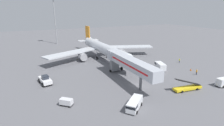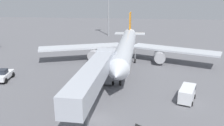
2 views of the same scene
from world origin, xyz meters
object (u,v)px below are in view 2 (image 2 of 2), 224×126
Objects in this scene: pushback_tug at (4,75)px; service_van_rear_right at (187,93)px; jet_bridge at (96,73)px; airplane_at_gate at (126,47)px.

pushback_tug is 35.84m from service_van_rear_right.
jet_bridge reaches higher than service_van_rear_right.
pushback_tug is at bearing 172.33° from service_van_rear_right.
pushback_tug is (-23.83, -15.99, -3.18)m from airplane_at_gate.
jet_bridge is at bearing -167.47° from service_van_rear_right.
pushback_tug is 1.09× the size of service_van_rear_right.
jet_bridge reaches higher than pushback_tug.
airplane_at_gate is at bearing 33.86° from pushback_tug.
jet_bridge is (-2.88, -24.01, 0.92)m from airplane_at_gate.
airplane_at_gate is 8.54× the size of service_van_rear_right.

